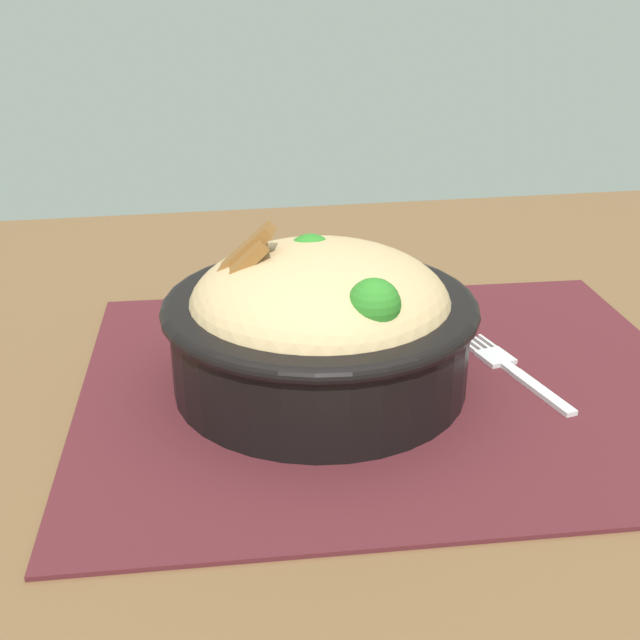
# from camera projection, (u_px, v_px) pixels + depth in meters

# --- Properties ---
(table) EXTENTS (1.18, 0.89, 0.77)m
(table) POSITION_uv_depth(u_px,v_px,m) (386.00, 449.00, 0.64)
(table) COLOR brown
(table) RESTS_ON ground_plane
(placemat) EXTENTS (0.46, 0.38, 0.00)m
(placemat) POSITION_uv_depth(u_px,v_px,m) (391.00, 383.00, 0.58)
(placemat) COLOR #47191E
(placemat) RESTS_ON table
(bowl) EXTENTS (0.25, 0.25, 0.12)m
(bowl) POSITION_uv_depth(u_px,v_px,m) (320.00, 321.00, 0.56)
(bowl) COLOR black
(bowl) RESTS_ON placemat
(fork) EXTENTS (0.04, 0.13, 0.00)m
(fork) POSITION_uv_depth(u_px,v_px,m) (511.00, 369.00, 0.60)
(fork) COLOR silver
(fork) RESTS_ON placemat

